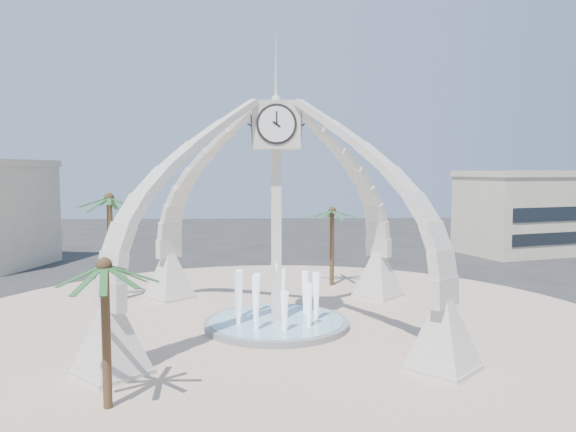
{
  "coord_description": "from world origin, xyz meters",
  "views": [
    {
      "loc": [
        -0.53,
        -30.4,
        8.71
      ],
      "look_at": [
        0.72,
        2.0,
        6.03
      ],
      "focal_mm": 35.0,
      "sensor_mm": 36.0,
      "label": 1
    }
  ],
  "objects_px": {
    "palm_west": "(109,199)",
    "palm_north": "(332,212)",
    "fountain": "(276,322)",
    "palm_south": "(104,268)",
    "clock_tower": "(276,211)"
  },
  "relations": [
    {
      "from": "palm_west",
      "to": "palm_north",
      "type": "relative_size",
      "value": 1.21
    },
    {
      "from": "fountain",
      "to": "palm_south",
      "type": "height_order",
      "value": "palm_south"
    },
    {
      "from": "clock_tower",
      "to": "fountain",
      "type": "bearing_deg",
      "value": 90.0
    },
    {
      "from": "fountain",
      "to": "palm_west",
      "type": "relative_size",
      "value": 1.04
    },
    {
      "from": "fountain",
      "to": "palm_west",
      "type": "bearing_deg",
      "value": 150.36
    },
    {
      "from": "clock_tower",
      "to": "palm_south",
      "type": "bearing_deg",
      "value": -121.37
    },
    {
      "from": "palm_north",
      "to": "palm_south",
      "type": "height_order",
      "value": "palm_north"
    },
    {
      "from": "fountain",
      "to": "palm_west",
      "type": "xyz_separation_m",
      "value": [
        -10.65,
        6.06,
        6.52
      ]
    },
    {
      "from": "fountain",
      "to": "palm_west",
      "type": "distance_m",
      "value": 13.88
    },
    {
      "from": "palm_north",
      "to": "clock_tower",
      "type": "bearing_deg",
      "value": -111.52
    },
    {
      "from": "clock_tower",
      "to": "palm_north",
      "type": "bearing_deg",
      "value": 68.48
    },
    {
      "from": "clock_tower",
      "to": "palm_west",
      "type": "relative_size",
      "value": 2.34
    },
    {
      "from": "palm_north",
      "to": "fountain",
      "type": "bearing_deg",
      "value": -111.52
    },
    {
      "from": "palm_north",
      "to": "palm_south",
      "type": "relative_size",
      "value": 1.06
    },
    {
      "from": "clock_tower",
      "to": "fountain",
      "type": "relative_size",
      "value": 2.24
    }
  ]
}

